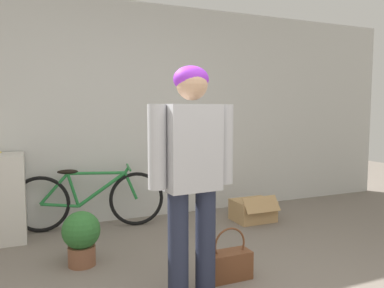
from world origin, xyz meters
TOP-DOWN VIEW (x-y plane):
  - wall_back at (0.00, 2.88)m, footprint 8.00×0.07m
  - person at (-0.01, 0.76)m, footprint 0.62×0.25m
  - bicycle at (-0.45, 2.64)m, footprint 1.64×0.46m
  - handbag at (0.38, 0.93)m, footprint 0.34×0.16m
  - cardboard_box at (1.39, 2.19)m, footprint 0.47×0.44m
  - potted_plant at (-0.66, 1.65)m, footprint 0.32×0.32m

SIDE VIEW (x-z plane):
  - handbag at x=0.38m, z-range -0.08..0.33m
  - cardboard_box at x=1.39m, z-range -0.03..0.29m
  - potted_plant at x=-0.66m, z-range 0.03..0.50m
  - bicycle at x=-0.45m, z-range -0.01..0.68m
  - person at x=-0.01m, z-range 0.15..1.77m
  - wall_back at x=0.00m, z-range 0.00..2.60m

